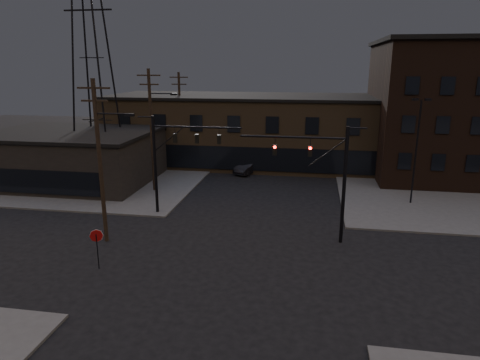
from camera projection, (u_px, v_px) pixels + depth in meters
name	position (u px, v px, depth m)	size (l,w,h in m)	color
ground	(236.00, 264.00, 26.22)	(140.00, 140.00, 0.00)	black
sidewalk_nw	(87.00, 167.00, 50.71)	(30.00, 30.00, 0.15)	#474744
building_row	(277.00, 131.00, 51.83)	(40.00, 12.00, 8.00)	#4E3E29
building_left	(73.00, 158.00, 44.04)	(16.00, 12.00, 5.00)	black
traffic_signal_near	(327.00, 172.00, 28.35)	(7.12, 0.24, 8.00)	black
traffic_signal_far	(170.00, 154.00, 33.62)	(7.12, 0.24, 8.00)	black
stop_sign	(97.00, 240.00, 25.15)	(0.72, 0.33, 2.48)	black
utility_pole_near	(100.00, 158.00, 28.13)	(3.70, 0.28, 11.00)	black
utility_pole_mid	(152.00, 128.00, 39.64)	(3.70, 0.28, 11.50)	black
utility_pole_far	(180.00, 117.00, 51.33)	(2.20, 0.28, 11.00)	black
transmission_tower	(92.00, 58.00, 43.02)	(7.00, 7.00, 25.00)	black
lot_light_a	(417.00, 142.00, 36.00)	(1.50, 0.28, 9.14)	black
lot_light_b	(473.00, 135.00, 39.79)	(1.50, 0.28, 9.14)	black
parked_car_lot_a	(443.00, 176.00, 43.40)	(1.77, 4.40, 1.50)	black
parked_car_lot_b	(388.00, 168.00, 46.96)	(1.98, 4.88, 1.42)	#A4A5A6
car_crossing	(249.00, 167.00, 48.05)	(1.57, 4.51, 1.49)	black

